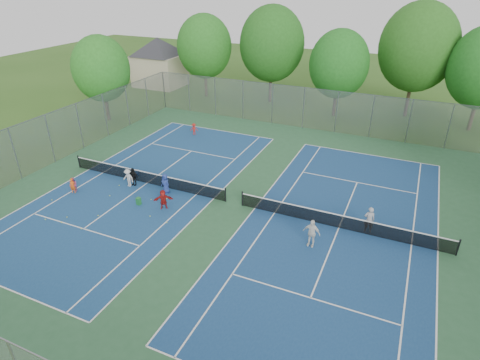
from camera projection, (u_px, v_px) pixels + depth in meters
name	position (u px, v px, depth m)	size (l,w,h in m)	color
ground	(234.00, 204.00, 26.73)	(120.00, 120.00, 0.00)	#30571B
court_pad	(234.00, 203.00, 26.73)	(32.00, 32.00, 0.01)	#295835
court_left	(147.00, 183.00, 29.27)	(10.97, 23.77, 0.01)	navy
court_right	(339.00, 228.00, 24.19)	(10.97, 23.77, 0.01)	navy
net_left	(146.00, 178.00, 29.06)	(12.87, 0.10, 0.91)	black
net_right	(340.00, 222.00, 23.98)	(12.87, 0.10, 0.91)	black
fence_north	(303.00, 108.00, 38.73)	(32.00, 0.10, 4.00)	gray
fence_west	(50.00, 139.00, 31.61)	(32.00, 0.10, 4.00)	gray
house	(158.00, 53.00, 52.14)	(11.03, 11.03, 7.30)	#B7A88C
tree_nw	(204.00, 47.00, 46.85)	(6.40, 6.40, 9.58)	#443326
tree_nl	(272.00, 44.00, 44.45)	(7.20, 7.20, 10.69)	#443326
tree_nc	(339.00, 64.00, 40.47)	(6.00, 6.00, 8.85)	#443326
tree_nr	(418.00, 47.00, 39.59)	(7.60, 7.60, 11.42)	#443326
tree_side_w	(101.00, 69.00, 39.27)	(5.60, 5.60, 8.47)	#443326
ball_crate	(136.00, 174.00, 30.28)	(0.37, 0.37, 0.31)	blue
ball_hopper	(139.00, 201.00, 26.50)	(0.26, 0.26, 0.52)	#227E34
student_a	(73.00, 186.00, 27.77)	(0.41, 0.27, 1.12)	#E05315
student_b	(74.00, 185.00, 27.95)	(0.52, 0.40, 1.07)	#CB4F84
student_c	(128.00, 178.00, 28.57)	(0.87, 0.50, 1.34)	beige
student_d	(133.00, 177.00, 28.71)	(0.80, 0.33, 1.37)	black
student_e	(165.00, 184.00, 27.71)	(0.70, 0.46, 1.44)	navy
student_f	(163.00, 199.00, 25.90)	(1.24, 0.40, 1.34)	#A11A17
child_far_baseline	(194.00, 129.00, 37.67)	(0.72, 0.42, 1.12)	#AC1F18
instructor	(369.00, 220.00, 23.46)	(0.62, 0.41, 1.70)	#9A9A9D
teen_court_b	(311.00, 233.00, 22.29)	(0.99, 0.41, 1.69)	white
tennis_ball_0	(167.00, 199.00, 27.22)	(0.07, 0.07, 0.07)	#D3F438
tennis_ball_1	(110.00, 196.00, 27.58)	(0.07, 0.07, 0.07)	#DAEE37
tennis_ball_2	(119.00, 186.00, 28.89)	(0.07, 0.07, 0.07)	#AFD331
tennis_ball_3	(67.00, 217.00, 25.19)	(0.07, 0.07, 0.07)	gold
tennis_ball_4	(81.00, 229.00, 24.05)	(0.07, 0.07, 0.07)	gold
tennis_ball_5	(61.00, 223.00, 24.67)	(0.07, 0.07, 0.07)	yellow
tennis_ball_6	(167.00, 223.00, 24.65)	(0.07, 0.07, 0.07)	gold
tennis_ball_7	(98.00, 216.00, 25.35)	(0.07, 0.07, 0.07)	#EBF238
tennis_ball_8	(52.00, 200.00, 27.06)	(0.07, 0.07, 0.07)	#B5C72E
tennis_ball_9	(150.00, 216.00, 25.28)	(0.07, 0.07, 0.07)	#CCE435
tennis_ball_10	(45.00, 220.00, 24.94)	(0.07, 0.07, 0.07)	#D4F538
tennis_ball_11	(151.00, 200.00, 27.12)	(0.07, 0.07, 0.07)	#ADD331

